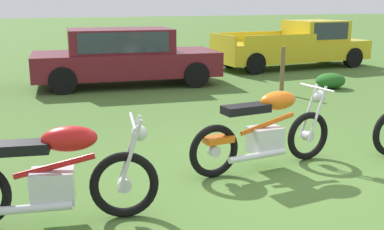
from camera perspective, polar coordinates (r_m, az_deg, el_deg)
The scene contains 7 objects.
ground_plane at distance 5.74m, azimuth 10.64°, elevation -7.67°, with size 120.00×120.00×0.00m, color #476B2D.
motorcycle_red at distance 4.58m, azimuth -16.88°, elevation -7.21°, with size 2.03×0.76×1.02m.
motorcycle_orange at distance 5.91m, azimuth 9.12°, elevation -1.94°, with size 2.11×0.64×1.02m.
car_burgundy at distance 11.88m, azimuth -8.45°, elevation 7.50°, with size 4.80×2.41×1.43m.
pickup_truck_yellow at distance 15.48m, azimuth 13.05°, elevation 8.57°, with size 5.09×1.82×1.49m.
shrub_low at distance 11.88m, azimuth 16.76°, elevation 4.09°, with size 0.76×0.64×0.38m.
fence_post_wooden at distance 10.84m, azimuth 11.12°, elevation 5.43°, with size 0.10×0.10×1.08m, color brown.
Camera 1 is at (-3.06, -4.39, 2.08)m, focal length 43.09 mm.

